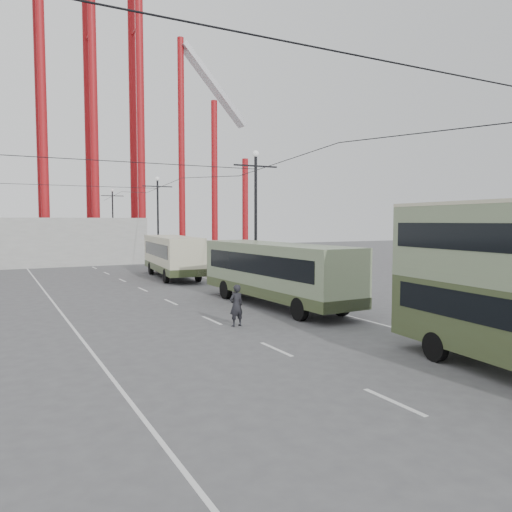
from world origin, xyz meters
TOP-DOWN VIEW (x-y plane):
  - ground at (0.00, 0.00)m, footprint 160.00×160.00m
  - road_markings at (-0.86, 19.70)m, footprint 12.52×120.00m
  - lamp_post_mid at (5.60, 18.00)m, footprint 3.20×0.44m
  - lamp_post_far at (5.60, 40.00)m, footprint 3.20×0.44m
  - lamp_post_distant at (5.60, 62.00)m, footprint 3.20×0.44m
  - roller_coaster at (-2.49, 56.89)m, footprint 52.95×5.00m
  - fairground_shed at (-6.00, 47.00)m, footprint 22.00×10.00m
  - single_decker_green at (3.70, 12.10)m, footprint 3.20×12.22m
  - single_decker_cream at (3.11, 27.96)m, footprint 3.93×11.17m
  - pedestrian at (-0.55, 8.27)m, footprint 0.74×0.54m

SIDE VIEW (x-z plane):
  - ground at x=0.00m, z-range 0.00..0.00m
  - road_markings at x=-0.86m, z-range 0.00..0.01m
  - pedestrian at x=-0.55m, z-range 0.00..1.86m
  - single_decker_cream at x=3.11m, z-range 0.22..3.62m
  - single_decker_green at x=3.70m, z-range 0.22..3.65m
  - fairground_shed at x=-6.00m, z-range 0.00..5.00m
  - lamp_post_mid at x=5.60m, z-range 0.02..9.34m
  - lamp_post_far at x=5.60m, z-range 0.02..9.34m
  - lamp_post_distant at x=5.60m, z-range 0.02..9.34m
  - roller_coaster at x=-2.49m, z-range -4.82..50.66m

